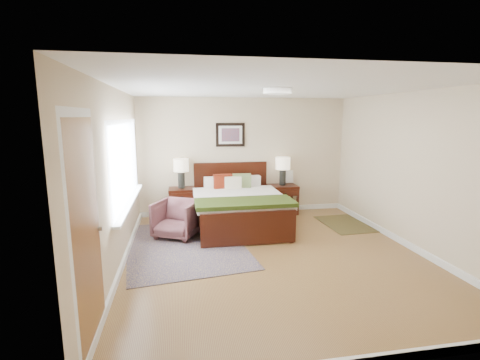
{
  "coord_description": "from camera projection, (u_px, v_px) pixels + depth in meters",
  "views": [
    {
      "loc": [
        -1.4,
        -4.89,
        2.11
      ],
      "look_at": [
        -0.4,
        0.78,
        1.05
      ],
      "focal_mm": 26.0,
      "sensor_mm": 36.0,
      "label": 1
    }
  ],
  "objects": [
    {
      "name": "floor",
      "position": [
        274.0,
        255.0,
        5.35
      ],
      "size": [
        5.0,
        5.0,
        0.0
      ],
      "primitive_type": "plane",
      "color": "olive",
      "rests_on": "ground"
    },
    {
      "name": "back_wall",
      "position": [
        244.0,
        156.0,
        7.55
      ],
      "size": [
        4.5,
        0.04,
        2.5
      ],
      "primitive_type": "cube",
      "color": "#C3B28D",
      "rests_on": "ground"
    },
    {
      "name": "front_wall",
      "position": [
        364.0,
        228.0,
        2.71
      ],
      "size": [
        4.5,
        0.04,
        2.5
      ],
      "primitive_type": "cube",
      "color": "#C3B28D",
      "rests_on": "ground"
    },
    {
      "name": "left_wall",
      "position": [
        117.0,
        180.0,
        4.74
      ],
      "size": [
        0.04,
        5.0,
        2.5
      ],
      "primitive_type": "cube",
      "color": "#C3B28D",
      "rests_on": "ground"
    },
    {
      "name": "right_wall",
      "position": [
        412.0,
        171.0,
        5.52
      ],
      "size": [
        0.04,
        5.0,
        2.5
      ],
      "primitive_type": "cube",
      "color": "#C3B28D",
      "rests_on": "ground"
    },
    {
      "name": "ceiling",
      "position": [
        277.0,
        88.0,
        4.9
      ],
      "size": [
        4.5,
        5.0,
        0.02
      ],
      "primitive_type": "cube",
      "color": "white",
      "rests_on": "back_wall"
    },
    {
      "name": "window",
      "position": [
        127.0,
        164.0,
        5.41
      ],
      "size": [
        0.11,
        2.72,
        1.32
      ],
      "color": "silver",
      "rests_on": "left_wall"
    },
    {
      "name": "door",
      "position": [
        87.0,
        235.0,
        3.08
      ],
      "size": [
        0.06,
        1.0,
        2.18
      ],
      "color": "silver",
      "rests_on": "ground"
    },
    {
      "name": "ceil_fixture",
      "position": [
        277.0,
        91.0,
        4.91
      ],
      "size": [
        0.44,
        0.44,
        0.08
      ],
      "color": "white",
      "rests_on": "ceiling"
    },
    {
      "name": "bed",
      "position": [
        238.0,
        201.0,
        6.65
      ],
      "size": [
        1.71,
        2.07,
        1.11
      ],
      "color": "black",
      "rests_on": "ground"
    },
    {
      "name": "wall_art",
      "position": [
        230.0,
        135.0,
        7.38
      ],
      "size": [
        0.62,
        0.05,
        0.5
      ],
      "color": "black",
      "rests_on": "back_wall"
    },
    {
      "name": "nightstand_left",
      "position": [
        182.0,
        194.0,
        7.2
      ],
      "size": [
        0.54,
        0.48,
        0.64
      ],
      "color": "black",
      "rests_on": "ground"
    },
    {
      "name": "nightstand_right",
      "position": [
        282.0,
        196.0,
        7.61
      ],
      "size": [
        0.63,
        0.47,
        0.63
      ],
      "color": "black",
      "rests_on": "ground"
    },
    {
      "name": "lamp_left",
      "position": [
        181.0,
        168.0,
        7.13
      ],
      "size": [
        0.31,
        0.31,
        0.61
      ],
      "color": "black",
      "rests_on": "nightstand_left"
    },
    {
      "name": "lamp_right",
      "position": [
        283.0,
        166.0,
        7.5
      ],
      "size": [
        0.31,
        0.31,
        0.61
      ],
      "color": "black",
      "rests_on": "nightstand_right"
    },
    {
      "name": "armchair",
      "position": [
        177.0,
        219.0,
        6.12
      ],
      "size": [
        0.95,
        0.96,
        0.66
      ],
      "primitive_type": "imported",
      "rotation": [
        0.0,
        0.0,
        -0.45
      ],
      "color": "brown",
      "rests_on": "ground"
    },
    {
      "name": "rug_persian",
      "position": [
        185.0,
        245.0,
        5.77
      ],
      "size": [
        2.17,
        2.82,
        0.01
      ],
      "primitive_type": "cube",
      "rotation": [
        0.0,
        0.0,
        0.13
      ],
      "color": "#0D0E41",
      "rests_on": "ground"
    },
    {
      "name": "rug_navy",
      "position": [
        345.0,
        224.0,
        6.89
      ],
      "size": [
        0.85,
        1.23,
        0.01
      ],
      "primitive_type": "cube",
      "rotation": [
        0.0,
        0.0,
        0.04
      ],
      "color": "black",
      "rests_on": "ground"
    }
  ]
}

